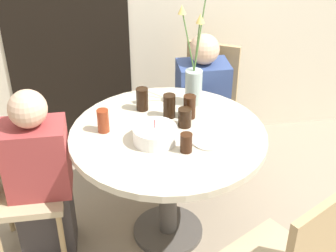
{
  "coord_description": "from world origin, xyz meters",
  "views": [
    {
      "loc": [
        -0.32,
        -2.13,
        2.11
      ],
      "look_at": [
        0.0,
        0.0,
        0.78
      ],
      "focal_mm": 50.0,
      "sensor_mm": 36.0,
      "label": 1
    }
  ],
  "objects": [
    {
      "name": "person_boy",
      "position": [
        0.33,
        0.63,
        0.49
      ],
      "size": [
        0.34,
        0.24,
        1.05
      ],
      "color": "#383333",
      "rests_on": "ground_plane"
    },
    {
      "name": "chair_far_back",
      "position": [
        -0.88,
        -0.01,
        0.5
      ],
      "size": [
        0.4,
        0.4,
        0.89
      ],
      "rotation": [
        0.0,
        0.0,
        1.58
      ],
      "color": "tan",
      "rests_on": "ground_plane"
    },
    {
      "name": "drink_glass_0",
      "position": [
        0.03,
        0.17,
        0.81
      ],
      "size": [
        0.07,
        0.07,
        0.14
      ],
      "color": "black",
      "rests_on": "dining_table"
    },
    {
      "name": "ground_plane",
      "position": [
        0.0,
        0.0,
        0.0
      ],
      "size": [
        16.0,
        16.0,
        0.0
      ],
      "primitive_type": "plane",
      "color": "gray"
    },
    {
      "name": "drink_glass_4",
      "position": [
        0.07,
        -0.19,
        0.79
      ],
      "size": [
        0.06,
        0.06,
        0.1
      ],
      "color": "#33190C",
      "rests_on": "dining_table"
    },
    {
      "name": "chair_right_flank",
      "position": [
        0.41,
        0.78,
        0.5
      ],
      "size": [
        0.54,
        0.54,
        0.89
      ],
      "rotation": [
        0.0,
        0.0,
        -0.48
      ],
      "color": "tan",
      "rests_on": "ground_plane"
    },
    {
      "name": "doorway_panel",
      "position": [
        -0.57,
        1.15,
        1.02
      ],
      "size": [
        0.9,
        0.01,
        2.05
      ],
      "color": "black",
      "rests_on": "ground_plane"
    },
    {
      "name": "dining_table",
      "position": [
        0.0,
        0.0,
        0.61
      ],
      "size": [
        1.08,
        1.08,
        0.74
      ],
      "color": "beige",
      "rests_on": "ground_plane"
    },
    {
      "name": "birthday_cake",
      "position": [
        -0.08,
        -0.08,
        0.79
      ],
      "size": [
        0.23,
        0.23,
        0.13
      ],
      "color": "white",
      "rests_on": "dining_table"
    },
    {
      "name": "drink_glass_1",
      "position": [
        -0.11,
        0.27,
        0.81
      ],
      "size": [
        0.07,
        0.07,
        0.14
      ],
      "color": "black",
      "rests_on": "dining_table"
    },
    {
      "name": "side_plate",
      "position": [
        0.2,
        -0.12,
        0.75
      ],
      "size": [
        0.19,
        0.19,
        0.01
      ],
      "color": "silver",
      "rests_on": "dining_table"
    },
    {
      "name": "drink_glass_3",
      "position": [
        -0.35,
        0.06,
        0.81
      ],
      "size": [
        0.06,
        0.06,
        0.13
      ],
      "color": "maroon",
      "rests_on": "dining_table"
    },
    {
      "name": "drink_glass_5",
      "position": [
        0.15,
        0.14,
        0.81
      ],
      "size": [
        0.07,
        0.07,
        0.14
      ],
      "color": "#33190C",
      "rests_on": "dining_table"
    },
    {
      "name": "flower_vase",
      "position": [
        0.2,
        0.31,
        0.94
      ],
      "size": [
        0.2,
        0.25,
        0.72
      ],
      "color": "#9EB2AD",
      "rests_on": "dining_table"
    },
    {
      "name": "drink_glass_2",
      "position": [
        0.1,
        0.05,
        0.8
      ],
      "size": [
        0.07,
        0.07,
        0.11
      ],
      "color": "black",
      "rests_on": "dining_table"
    },
    {
      "name": "person_woman",
      "position": [
        -0.72,
        -0.0,
        0.49
      ],
      "size": [
        0.34,
        0.24,
        1.05
      ],
      "color": "#383333",
      "rests_on": "ground_plane"
    }
  ]
}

